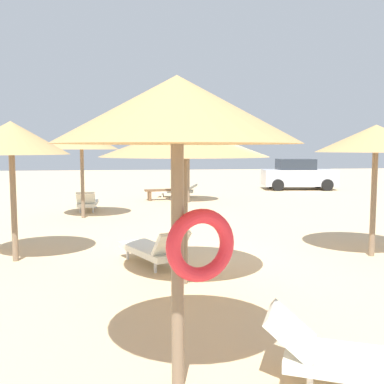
{
  "coord_description": "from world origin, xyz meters",
  "views": [
    {
      "loc": [
        -1.48,
        -7.97,
        2.29
      ],
      "look_at": [
        0.0,
        3.0,
        1.2
      ],
      "focal_mm": 41.29,
      "sensor_mm": 36.0,
      "label": 1
    }
  ],
  "objects_px": {
    "lounger_7": "(154,249)",
    "bench_0": "(162,192)",
    "lounger_1": "(178,191)",
    "parasol_1": "(188,143)",
    "lounger_3": "(88,202)",
    "parked_car": "(298,175)",
    "parasol_0": "(376,139)",
    "parasol_4": "(11,138)",
    "parasol_7": "(184,142)",
    "parasol_2": "(178,114)",
    "parasol_3": "(81,140)",
    "lounger_2": "(362,359)"
  },
  "relations": [
    {
      "from": "parasol_0",
      "to": "parasol_4",
      "type": "xyz_separation_m",
      "value": [
        -7.45,
        0.57,
        0.0
      ]
    },
    {
      "from": "parasol_3",
      "to": "parked_car",
      "type": "xyz_separation_m",
      "value": [
        10.87,
        8.91,
        -1.74
      ]
    },
    {
      "from": "lounger_2",
      "to": "parasol_2",
      "type": "bearing_deg",
      "value": 169.76
    },
    {
      "from": "parasol_1",
      "to": "lounger_1",
      "type": "bearing_deg",
      "value": 95.93
    },
    {
      "from": "parked_car",
      "to": "parasol_2",
      "type": "bearing_deg",
      "value": -114.04
    },
    {
      "from": "parasol_3",
      "to": "lounger_2",
      "type": "relative_size",
      "value": 1.46
    },
    {
      "from": "bench_0",
      "to": "parked_car",
      "type": "height_order",
      "value": "parked_car"
    },
    {
      "from": "lounger_2",
      "to": "lounger_7",
      "type": "bearing_deg",
      "value": 109.76
    },
    {
      "from": "parasol_3",
      "to": "lounger_3",
      "type": "distance_m",
      "value": 2.75
    },
    {
      "from": "lounger_1",
      "to": "bench_0",
      "type": "bearing_deg",
      "value": -127.4
    },
    {
      "from": "parasol_1",
      "to": "parasol_7",
      "type": "bearing_deg",
      "value": -97.52
    },
    {
      "from": "parasol_2",
      "to": "lounger_3",
      "type": "xyz_separation_m",
      "value": [
        -2.06,
        12.42,
        -2.27
      ]
    },
    {
      "from": "parasol_2",
      "to": "lounger_3",
      "type": "distance_m",
      "value": 12.8
    },
    {
      "from": "parasol_4",
      "to": "lounger_3",
      "type": "xyz_separation_m",
      "value": [
        0.75,
        7.19,
        -2.17
      ]
    },
    {
      "from": "lounger_3",
      "to": "lounger_2",
      "type": "bearing_deg",
      "value": -73.52
    },
    {
      "from": "parasol_4",
      "to": "parked_car",
      "type": "height_order",
      "value": "parasol_4"
    },
    {
      "from": "parasol_3",
      "to": "parasol_7",
      "type": "xyz_separation_m",
      "value": [
        2.5,
        -7.57,
        -0.17
      ]
    },
    {
      "from": "parasol_4",
      "to": "parked_car",
      "type": "bearing_deg",
      "value": 51.33
    },
    {
      "from": "lounger_2",
      "to": "parked_car",
      "type": "relative_size",
      "value": 0.48
    },
    {
      "from": "parasol_7",
      "to": "bench_0",
      "type": "xyz_separation_m",
      "value": [
        0.42,
        12.27,
        -2.06
      ]
    },
    {
      "from": "parasol_3",
      "to": "bench_0",
      "type": "height_order",
      "value": "parasol_3"
    },
    {
      "from": "parasol_1",
      "to": "lounger_3",
      "type": "relative_size",
      "value": 1.52
    },
    {
      "from": "parasol_3",
      "to": "bench_0",
      "type": "relative_size",
      "value": 1.88
    },
    {
      "from": "lounger_1",
      "to": "lounger_3",
      "type": "distance_m",
      "value": 5.68
    },
    {
      "from": "lounger_1",
      "to": "parasol_1",
      "type": "bearing_deg",
      "value": -84.07
    },
    {
      "from": "lounger_7",
      "to": "bench_0",
      "type": "distance_m",
      "value": 11.09
    },
    {
      "from": "parasol_2",
      "to": "parasol_7",
      "type": "distance_m",
      "value": 3.3
    },
    {
      "from": "parasol_7",
      "to": "parked_car",
      "type": "relative_size",
      "value": 0.67
    },
    {
      "from": "parasol_7",
      "to": "bench_0",
      "type": "distance_m",
      "value": 12.45
    },
    {
      "from": "parasol_2",
      "to": "parked_car",
      "type": "distance_m",
      "value": 21.7
    },
    {
      "from": "parasol_4",
      "to": "lounger_2",
      "type": "height_order",
      "value": "parasol_4"
    },
    {
      "from": "parasol_7",
      "to": "lounger_1",
      "type": "relative_size",
      "value": 1.41
    },
    {
      "from": "parasol_0",
      "to": "lounger_1",
      "type": "height_order",
      "value": "parasol_0"
    },
    {
      "from": "lounger_1",
      "to": "lounger_3",
      "type": "relative_size",
      "value": 1.07
    },
    {
      "from": "parasol_3",
      "to": "bench_0",
      "type": "distance_m",
      "value": 5.96
    },
    {
      "from": "bench_0",
      "to": "parasol_3",
      "type": "bearing_deg",
      "value": -121.82
    },
    {
      "from": "parasol_7",
      "to": "lounger_2",
      "type": "xyz_separation_m",
      "value": [
        1.27,
        -3.57,
        -2.09
      ]
    },
    {
      "from": "parasol_0",
      "to": "lounger_7",
      "type": "xyz_separation_m",
      "value": [
        -4.66,
        -0.17,
        -2.16
      ]
    },
    {
      "from": "parasol_0",
      "to": "lounger_7",
      "type": "relative_size",
      "value": 1.43
    },
    {
      "from": "parasol_4",
      "to": "parasol_7",
      "type": "relative_size",
      "value": 1.01
    },
    {
      "from": "parasol_0",
      "to": "lounger_7",
      "type": "distance_m",
      "value": 5.14
    },
    {
      "from": "parasol_4",
      "to": "parasol_3",
      "type": "bearing_deg",
      "value": 82.4
    },
    {
      "from": "lounger_3",
      "to": "parasol_1",
      "type": "bearing_deg",
      "value": 28.26
    },
    {
      "from": "bench_0",
      "to": "parasol_0",
      "type": "bearing_deg",
      "value": -70.83
    },
    {
      "from": "parasol_7",
      "to": "lounger_2",
      "type": "bearing_deg",
      "value": -70.5
    },
    {
      "from": "parasol_1",
      "to": "parasol_7",
      "type": "distance_m",
      "value": 11.4
    },
    {
      "from": "parasol_3",
      "to": "bench_0",
      "type": "bearing_deg",
      "value": 58.18
    },
    {
      "from": "parasol_7",
      "to": "lounger_7",
      "type": "distance_m",
      "value": 2.45
    },
    {
      "from": "bench_0",
      "to": "parked_car",
      "type": "xyz_separation_m",
      "value": [
        7.95,
        4.21,
        0.48
      ]
    },
    {
      "from": "lounger_3",
      "to": "lounger_7",
      "type": "xyz_separation_m",
      "value": [
        2.05,
        -7.94,
        0.0
      ]
    }
  ]
}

